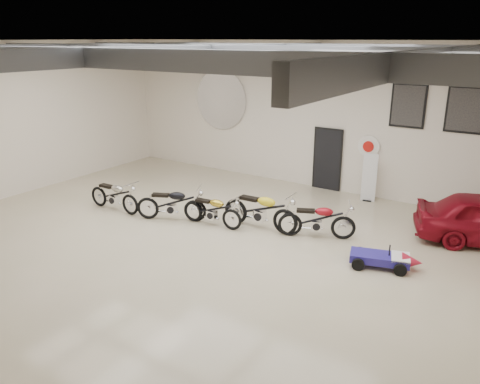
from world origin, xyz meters
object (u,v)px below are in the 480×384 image
Objects in this scene: motorcycle_black at (171,203)px; go_kart at (386,256)px; banner_stand at (369,176)px; motorcycle_gold at (212,209)px; motorcycle_yellow at (260,209)px; motorcycle_red at (317,219)px; motorcycle_silver at (114,195)px.

go_kart is at bearing -20.28° from motorcycle_black.
banner_stand reaches higher than motorcycle_black.
banner_stand is at bearing 52.07° from motorcycle_gold.
motorcycle_yellow reaches higher than motorcycle_gold.
banner_stand is 6.38m from motorcycle_black.
motorcycle_yellow is at bearing 166.82° from motorcycle_red.
motorcycle_silver reaches higher than go_kart.
banner_stand is at bearing 63.25° from motorcycle_red.
motorcycle_black is 4.20m from motorcycle_red.
motorcycle_yellow is 1.36× the size of go_kart.
motorcycle_silver is 8.16m from go_kart.
motorcycle_black is 2.62m from motorcycle_yellow.
motorcycle_black is 6.12m from go_kart.
motorcycle_red is at bearing -102.30° from banner_stand.
motorcycle_red is at bearing 13.83° from motorcycle_silver.
motorcycle_silver is at bearing 164.98° from motorcycle_black.
banner_stand is 0.84× the size of motorcycle_red.
motorcycle_silver is at bearing -172.67° from motorcycle_gold.
motorcycle_gold is 0.93× the size of motorcycle_red.
motorcycle_yellow is 3.66m from go_kart.
motorcycle_yellow is at bearing 157.22° from go_kart.
banner_stand reaches higher than motorcycle_silver.
banner_stand is 3.65m from motorcycle_red.
motorcycle_silver is 3.30m from motorcycle_gold.
motorcycle_black is 1.09× the size of motorcycle_gold.
banner_stand is 0.82× the size of motorcycle_black.
motorcycle_gold is (3.23, 0.66, -0.03)m from motorcycle_silver.
motorcycle_silver is 6.24m from motorcycle_red.
motorcycle_silver reaches higher than motorcycle_gold.
motorcycle_yellow is (2.47, 0.86, 0.05)m from motorcycle_black.
go_kart is (4.88, 0.14, -0.19)m from motorcycle_gold.
motorcycle_gold is 4.89m from go_kart.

